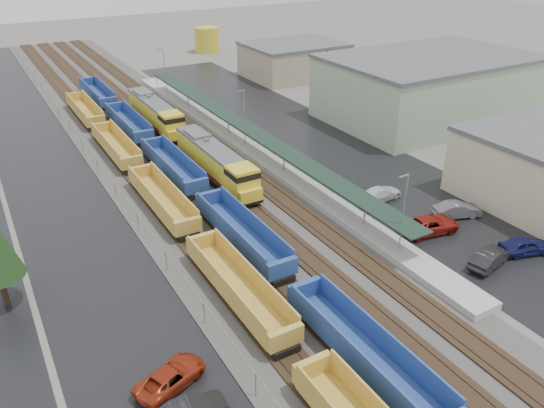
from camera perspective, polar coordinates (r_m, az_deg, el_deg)
The scene contains 20 objects.
ballast_strip at distance 76.88m, azimuth -12.74°, elevation 6.92°, with size 20.00×160.00×0.08m, color #302D2B.
trackbed at distance 76.84m, azimuth -12.75°, elevation 7.00°, with size 14.60×160.00×0.22m.
west_parking_lot at distance 74.28m, azimuth -23.74°, elevation 4.45°, with size 10.00×160.00×0.02m, color black.
east_commuter_lot at distance 75.97m, azimuth 3.52°, elevation 7.28°, with size 16.00×100.00×0.02m, color black.
station_platform at distance 71.22m, azimuth -2.92°, elevation 6.51°, with size 3.00×80.00×8.00m.
chainlink_fence at distance 72.90m, azimuth -19.56°, elevation 6.17°, with size 0.08×160.04×2.02m.
industrial_buildings at distance 83.25m, azimuth 16.31°, elevation 11.13°, with size 32.52×75.30×9.50m.
distant_hills at distance 230.97m, azimuth -14.30°, elevation 20.23°, with size 301.00×140.00×25.20m.
tree_east at distance 85.33m, azimuth 5.83°, elevation 14.00°, with size 4.40×4.40×10.00m.
locomotive_lead at distance 61.52m, azimuth -6.01°, elevation 4.45°, with size 2.84×18.69×4.23m.
locomotive_trail at distance 80.05m, azimuth -12.39°, elevation 9.48°, with size 2.84×18.69×4.23m.
well_string_yellow at distance 48.89m, azimuth -8.30°, elevation -3.59°, with size 2.74×102.64×2.43m.
well_string_blue at distance 56.23m, azimuth -7.46°, elevation 0.89°, with size 2.85×104.91×2.53m.
storage_tank at distance 132.19m, azimuth -7.02°, elevation 17.14°, with size 5.66×5.66×5.66m, color gold.
parked_car_west_c at distance 36.29m, azimuth -10.84°, elevation -17.82°, with size 5.01×2.31×1.39m, color maroon.
parked_car_east_a at distance 49.98m, azimuth 22.40°, elevation -5.40°, with size 4.83×1.69×1.59m, color black.
parked_car_east_b at distance 53.40m, azimuth 16.65°, elevation -2.16°, with size 5.91×2.72×1.64m, color maroon.
parked_car_east_c at distance 58.39m, azimuth 11.54°, elevation 1.08°, with size 5.29×2.15×1.54m, color silver.
parked_car_east_d at distance 53.08m, azimuth 25.59°, elevation -4.07°, with size 4.80×1.93×1.64m, color #131748.
parked_car_east_e at distance 57.05m, azimuth 19.28°, elevation -0.60°, with size 4.91×1.71×1.62m, color #525557.
Camera 1 is at (-20.64, -9.27, 26.23)m, focal length 35.00 mm.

